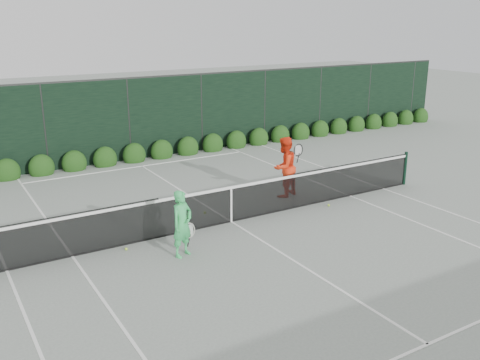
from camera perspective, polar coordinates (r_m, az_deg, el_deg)
ground at (r=14.02m, az=-0.94°, el=-4.50°), size 80.00×80.00×0.00m
tennis_net at (r=13.82m, az=-1.04°, el=-2.46°), size 12.90×0.10×1.07m
player_woman at (r=11.91m, az=-6.18°, el=-4.66°), size 0.68×0.55×1.52m
player_man at (r=15.81m, az=4.74°, el=1.40°), size 1.05×0.93×1.80m
court_lines at (r=14.02m, az=-0.94°, el=-4.47°), size 11.03×23.83×0.01m
windscreen_fence at (r=11.38m, az=5.91°, el=-1.64°), size 32.00×21.07×3.06m
hedge_row at (r=20.17m, az=-11.21°, el=2.59°), size 31.66×0.65×0.94m
tennis_balls at (r=14.02m, az=-1.45°, el=-4.35°), size 6.01×1.35×0.07m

